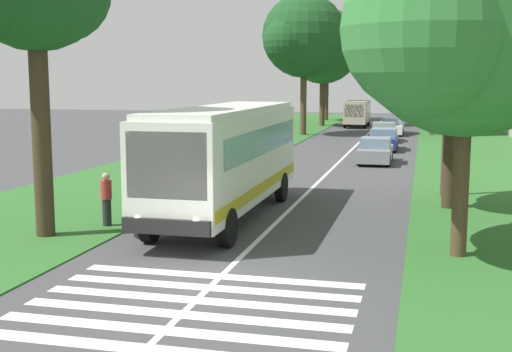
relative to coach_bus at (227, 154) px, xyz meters
name	(u,v)px	position (x,y,z in m)	size (l,w,h in m)	color
ground	(214,283)	(-7.26, -1.80, -2.15)	(160.00, 160.00, 0.00)	#424244
grass_verge_left	(143,178)	(7.74, 6.40, -2.13)	(120.00, 8.00, 0.04)	#2D6628
grass_verge_right	(512,192)	(7.74, -10.00, -2.13)	(120.00, 8.00, 0.04)	#2D6628
centre_line	(315,185)	(7.74, -1.80, -2.14)	(110.00, 0.16, 0.01)	silver
coach_bus	(227,154)	(0.00, 0.00, 0.00)	(11.16, 2.62, 3.73)	silver
zebra_crossing	(189,307)	(-8.96, -1.80, -2.14)	(4.95, 6.80, 0.01)	silver
trailing_car_0	(376,151)	(16.32, -3.82, -1.48)	(4.30, 1.78, 1.43)	gray
trailing_car_1	(384,140)	(23.51, -3.86, -1.48)	(4.30, 1.78, 1.43)	navy
trailing_car_2	(384,132)	(29.90, -3.50, -1.48)	(4.30, 1.78, 1.43)	gold
trailing_car_3	(392,127)	(36.03, -3.86, -1.48)	(4.30, 1.78, 1.43)	silver
trailing_minibus_0	(357,111)	(44.89, -0.07, -0.60)	(6.00, 2.14, 2.53)	#BFB299
roadside_tree_left_0	(321,47)	(45.43, 3.61, 5.55)	(8.36, 7.43, 11.54)	#4C3826
roadside_tree_left_1	(324,49)	(54.46, 4.59, 5.79)	(8.57, 7.18, 11.61)	#4C3826
roadside_tree_left_3	(303,38)	(34.23, 3.50, 5.83)	(7.89, 6.85, 11.53)	#4C3826
roadside_tree_right_0	(432,64)	(36.65, -6.90, 3.71)	(6.08, 5.01, 8.47)	brown
roadside_tree_right_1	(450,53)	(3.34, -7.16, 3.39)	(5.59, 4.61, 7.91)	#3D2D1E
roadside_tree_right_2	(434,38)	(44.30, -7.01, 6.20)	(7.43, 5.85, 11.44)	#3D2D1E
roadside_tree_right_3	(461,19)	(-3.52, -7.17, 3.99)	(7.43, 6.29, 9.41)	#4C3826
utility_pole	(447,83)	(6.08, -7.20, 2.32)	(0.24, 1.40, 8.57)	#473828
pedestrian	(106,199)	(-2.34, 3.27, -1.24)	(0.34, 0.34, 1.69)	#26262D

